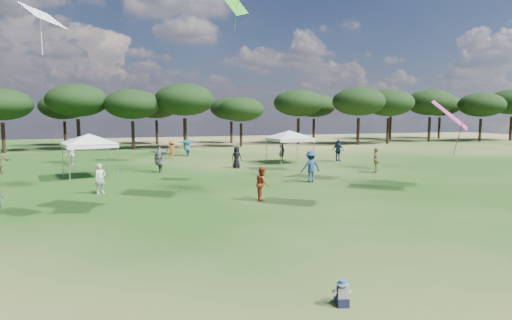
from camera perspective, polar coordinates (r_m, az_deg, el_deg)
The scene contains 5 objects.
tree_line at distance 53.77m, azimuth -10.98°, elevation 7.53°, with size 108.78×17.63×7.77m.
tent_left at distance 28.90m, azimuth -21.38°, elevation 3.05°, with size 5.90×5.90×3.11m.
tent_right at distance 35.22m, azimuth 4.51°, elevation 3.73°, with size 6.25×6.25×2.99m.
toddler at distance 9.66m, azimuth 11.45°, elevation -17.09°, with size 0.42×0.46×0.58m.
festival_crowd at distance 31.48m, azimuth -11.33°, elevation 0.27°, with size 29.47×23.42×1.88m.
Camera 1 is at (-4.77, -5.87, 4.05)m, focal length 30.00 mm.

